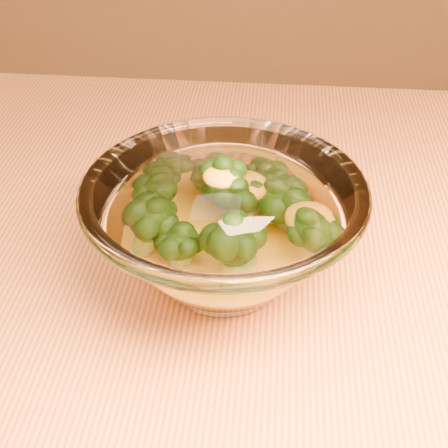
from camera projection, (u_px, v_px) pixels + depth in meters
name	position (u px, v px, depth m)	size (l,w,h in m)	color
table	(231.00, 368.00, 0.58)	(1.20, 0.80, 0.75)	#D0703E
glass_bowl	(224.00, 229.00, 0.50)	(0.22, 0.22, 0.10)	white
cheese_sauce	(224.00, 249.00, 0.51)	(0.11, 0.11, 0.03)	gold
broccoli_heap	(224.00, 212.00, 0.50)	(0.16, 0.14, 0.07)	black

